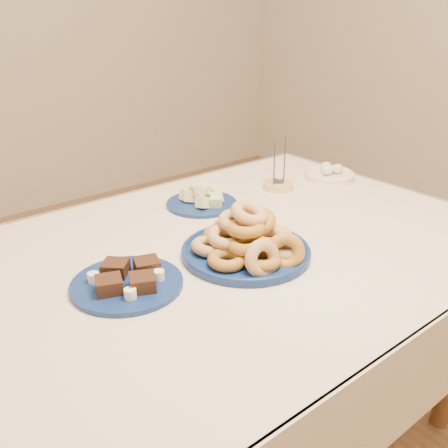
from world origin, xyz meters
The scene contains 6 objects.
dining_table centered at (0.00, 0.00, 0.64)m, with size 1.71×1.11×0.75m.
donut_platter centered at (0.06, -0.08, 0.79)m, with size 0.42×0.42×0.16m.
melon_plate centered at (0.18, 0.29, 0.77)m, with size 0.26×0.26×0.08m.
brownie_plate centered at (-0.27, -0.01, 0.76)m, with size 0.35×0.35×0.05m.
candle_holder centered at (0.49, 0.24, 0.77)m, with size 0.13×0.13×0.18m.
egg_bowl centered at (0.72, 0.20, 0.77)m, with size 0.20×0.20×0.06m.
Camera 1 is at (-0.74, -0.95, 1.37)m, focal length 40.00 mm.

